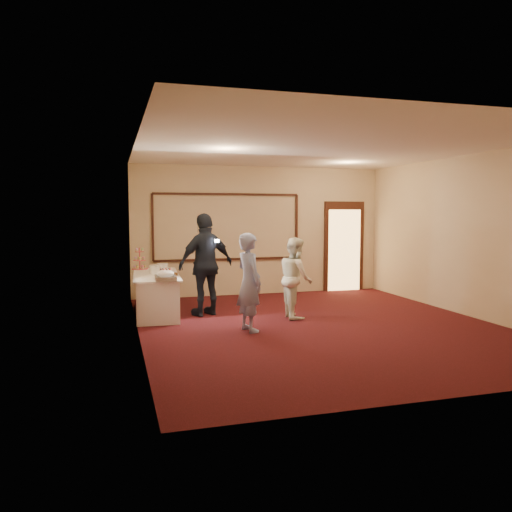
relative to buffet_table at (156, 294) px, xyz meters
The scene contains 14 objects.
floor 3.14m from the buffet_table, 33.91° to the right, with size 7.00×7.00×0.00m, color black.
room_walls 3.52m from the buffet_table, 33.91° to the right, with size 6.04×7.04×3.02m.
wall_molding 2.77m from the buffet_table, 44.12° to the left, with size 3.45×0.04×1.55m.
doorway 5.08m from the buffet_table, 19.91° to the left, with size 1.05×0.07×2.20m.
buffet_table is the anchor object (origin of this frame).
pavlova_tray 0.99m from the buffet_table, 84.22° to the right, with size 0.38×0.53×0.18m.
cupcake_stand 1.10m from the buffet_table, 105.40° to the left, with size 0.33×0.33×0.49m.
plate_stack_a 0.47m from the buffet_table, 132.64° to the left, with size 0.20×0.20×0.17m.
plate_stack_b 0.55m from the buffet_table, 59.49° to the left, with size 0.21×0.21×0.17m.
tart 0.60m from the buffet_table, 55.78° to the right, with size 0.26×0.26×0.05m.
man 2.27m from the buffet_table, 53.24° to the right, with size 0.59×0.38×1.60m, color #98ADED.
woman 2.66m from the buffet_table, 22.73° to the right, with size 0.72×0.56×1.48m, color white.
guest 1.12m from the buffet_table, 20.86° to the right, with size 1.12×0.47×1.92m, color black.
camera_flash 1.58m from the buffet_table, 27.59° to the right, with size 0.07×0.04×0.05m, color white.
Camera 1 is at (-3.37, -7.78, 1.93)m, focal length 35.00 mm.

